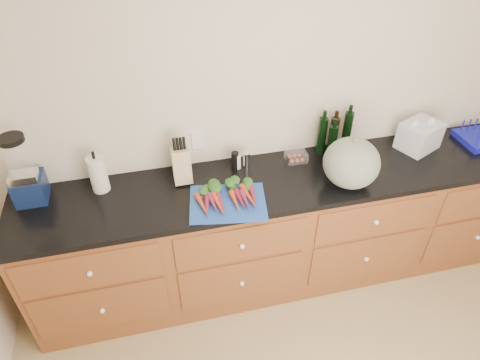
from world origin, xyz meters
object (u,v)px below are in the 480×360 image
object	(u,v)px
blender_appliance	(24,174)
cutting_board	(228,203)
tomato_box	(296,156)
knife_block	(182,165)
squash	(351,163)
paper_towel	(98,174)
carrots	(226,195)

from	to	relation	value
blender_appliance	cutting_board	bearing A→B (deg)	-15.48
blender_appliance	tomato_box	bearing A→B (deg)	0.42
cutting_board	knife_block	size ratio (longest dim) A/B	2.02
squash	knife_block	xyz separation A→B (m)	(-1.02, 0.28, -0.05)
paper_towel	tomato_box	distance (m)	1.29
squash	knife_block	distance (m)	1.06
paper_towel	knife_block	xyz separation A→B (m)	(0.51, -0.02, -0.01)
cutting_board	blender_appliance	bearing A→B (deg)	164.52
squash	paper_towel	world-z (taller)	squash
cutting_board	paper_towel	bearing A→B (deg)	156.71
blender_appliance	tomato_box	xyz separation A→B (m)	(1.70, 0.01, -0.16)
tomato_box	carrots	bearing A→B (deg)	-152.36
blender_appliance	carrots	bearing A→B (deg)	-13.48
squash	tomato_box	xyz separation A→B (m)	(-0.24, 0.31, -0.13)
cutting_board	blender_appliance	xyz separation A→B (m)	(-1.15, 0.32, 0.19)
squash	blender_appliance	distance (m)	1.96
squash	blender_appliance	size ratio (longest dim) A/B	0.78
paper_towel	tomato_box	bearing A→B (deg)	0.44
paper_towel	carrots	bearing A→B (deg)	-20.46
carrots	squash	bearing A→B (deg)	-1.85
blender_appliance	paper_towel	distance (m)	0.41
carrots	tomato_box	world-z (taller)	carrots
cutting_board	blender_appliance	world-z (taller)	blender_appliance
blender_appliance	paper_towel	bearing A→B (deg)	0.35
squash	tomato_box	distance (m)	0.41
carrots	tomato_box	size ratio (longest dim) A/B	2.71
cutting_board	paper_towel	distance (m)	0.82
knife_block	tomato_box	world-z (taller)	knife_block
knife_block	cutting_board	bearing A→B (deg)	-52.22
cutting_board	tomato_box	bearing A→B (deg)	31.02
tomato_box	paper_towel	bearing A→B (deg)	-179.56
blender_appliance	squash	bearing A→B (deg)	-8.81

